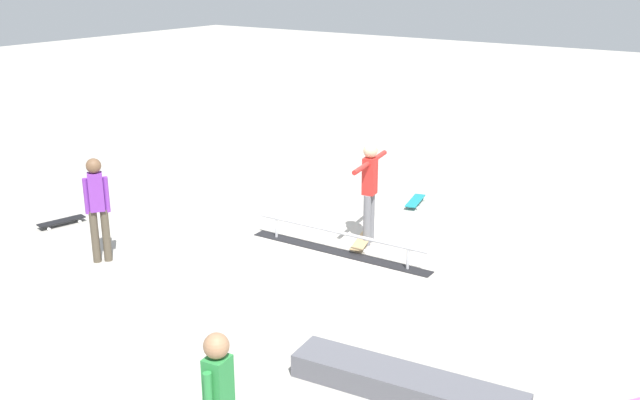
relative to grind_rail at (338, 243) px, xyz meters
name	(u,v)px	position (x,y,z in m)	size (l,w,h in m)	color
ground_plane	(321,244)	(0.43, -0.14, -0.16)	(60.00, 60.00, 0.00)	#ADA89E
grind_rail	(338,243)	(0.00, 0.00, 0.00)	(3.15, 0.35, 0.36)	black
skate_ledge	(406,385)	(-2.74, 2.85, -0.03)	(2.49, 0.50, 0.26)	#595960
skater_main	(370,186)	(-0.17, -0.61, 0.80)	(0.31, 1.32, 1.65)	slate
skateboard_main	(362,241)	(-0.15, -0.46, -0.08)	(0.43, 0.82, 0.09)	tan
bystander_purple_shirt	(97,204)	(2.74, 2.32, 0.75)	(0.28, 0.33, 1.61)	brown
loose_skateboard_black	(61,221)	(4.58, 1.70, -0.08)	(0.39, 0.82, 0.09)	black
loose_skateboard_teal	(415,201)	(0.12, -2.77, -0.08)	(0.39, 0.82, 0.09)	teal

